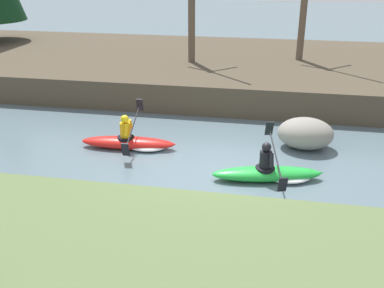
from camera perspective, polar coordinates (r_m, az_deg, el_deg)
name	(u,v)px	position (r m, az deg, el deg)	size (l,w,h in m)	color
ground_plane	(213,174)	(11.43, 2.73, -3.86)	(90.00, 90.00, 0.00)	slate
riverbank_far	(243,70)	(19.77, 6.54, 9.36)	(44.00, 9.67, 1.04)	#4C4233
bare_tree_upstream	(192,4)	(18.45, 0.04, 17.39)	(2.71, 2.68, 4.85)	brown
bare_tree_mid_upstream	(305,0)	(19.36, 14.15, 17.31)	(2.83, 2.79, 5.06)	brown
kayaker_lead	(271,173)	(11.23, 10.06, -3.62)	(2.79, 2.06, 1.20)	green
kayaker_middle	(132,142)	(12.94, -7.66, 0.26)	(2.79, 2.07, 1.20)	red
boulder_midstream	(305,133)	(13.17, 14.21, 1.32)	(1.57, 1.23, 0.89)	gray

